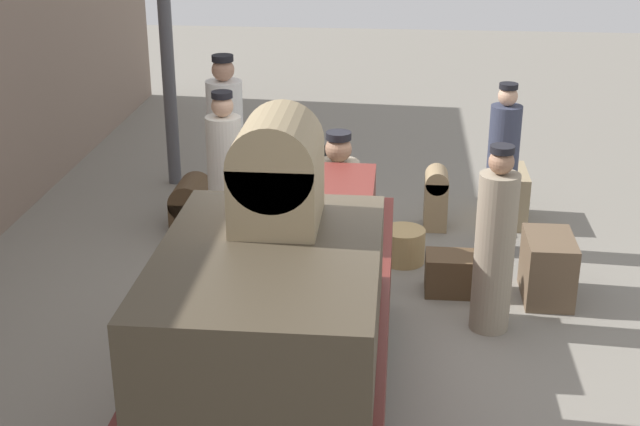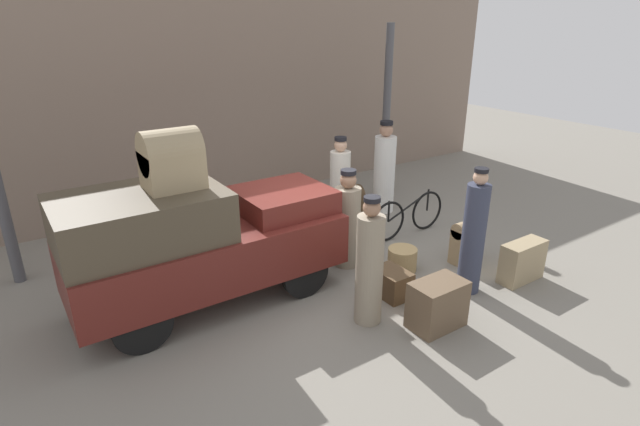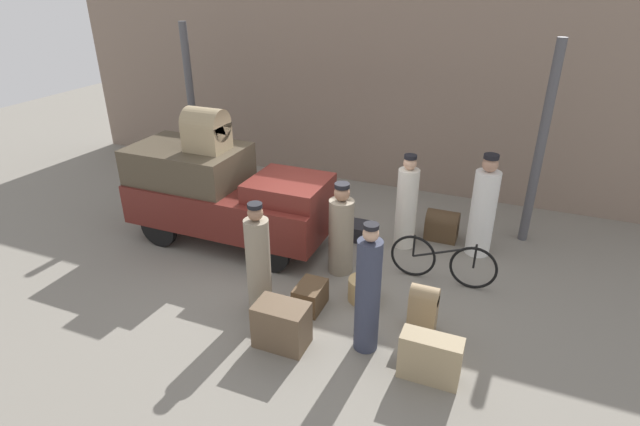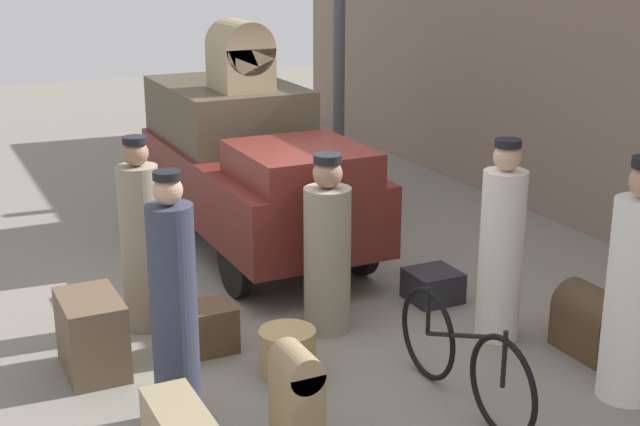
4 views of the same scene
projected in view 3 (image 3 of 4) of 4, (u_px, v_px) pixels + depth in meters
name	position (u px, v px, depth m)	size (l,w,h in m)	color
ground_plane	(305.00, 265.00, 8.71)	(30.00, 30.00, 0.00)	gray
station_building_facade	(378.00, 89.00, 11.12)	(16.00, 0.15, 4.50)	gray
canopy_pillar_left	(192.00, 108.00, 11.26)	(0.17, 0.17, 3.67)	#4C4C51
canopy_pillar_right	(540.00, 147.00, 8.75)	(0.17, 0.17, 3.67)	#4C4C51
truck	(223.00, 193.00, 9.13)	(3.71, 1.52, 1.76)	black
bicycle	(443.00, 261.00, 8.08)	(1.72, 0.04, 0.80)	black
wicker_basket	(363.00, 289.00, 7.71)	(0.46, 0.46, 0.37)	tan
porter_carrying_trunk	(258.00, 263.00, 7.24)	(0.36, 0.36, 1.75)	gray
porter_with_bicycle	(406.00, 206.00, 8.98)	(0.38, 0.38, 1.77)	silver
porter_lifting_near_truck	(368.00, 293.00, 6.44)	(0.33, 0.33, 1.88)	#33384C
conductor_in_dark_uniform	(341.00, 233.00, 8.23)	(0.42, 0.42, 1.61)	gray
porter_standing_middle	(483.00, 210.00, 8.72)	(0.43, 0.43, 1.88)	white
suitcase_black_upright	(282.00, 325.00, 6.73)	(0.72, 0.46, 0.64)	brown
trunk_umber_medium	(355.00, 230.00, 9.55)	(0.46, 0.47, 0.30)	#232328
trunk_large_brown	(442.00, 225.00, 9.46)	(0.60, 0.42, 0.57)	#4C3823
suitcase_small_leather	(310.00, 296.00, 7.52)	(0.39, 0.55, 0.40)	#4C3823
suitcase_tan_flat	(430.00, 358.00, 6.16)	(0.76, 0.31, 0.63)	#9E8966
trunk_barrel_dark	(423.00, 307.00, 6.98)	(0.39, 0.26, 0.72)	#937A56
trunk_on_truck_roof	(206.00, 130.00, 8.70)	(0.70, 0.57, 0.76)	#9E8966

